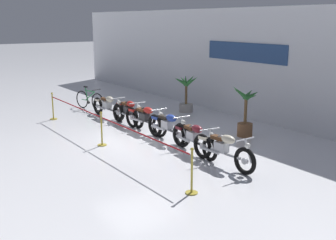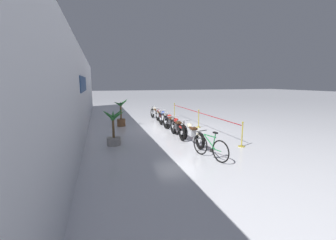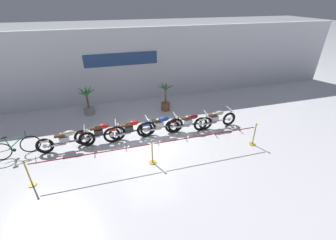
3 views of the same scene
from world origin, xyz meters
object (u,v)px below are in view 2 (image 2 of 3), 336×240
(stanchion_mid_right, at_px, (174,112))
(potted_palm_left_of_row, at_px, (114,128))
(motorcycle_red_2, at_px, (171,123))
(stanchion_mid_left, at_px, (199,121))
(stanchion_far_left, at_px, (208,118))
(motorcycle_maroon_4, at_px, (159,116))
(motorcycle_cream_0, at_px, (191,134))
(bicycle, at_px, (210,147))
(potted_palm_right_of_row, at_px, (121,114))
(motorcycle_red_1, at_px, (177,127))
(motorcycle_cream_5, at_px, (155,113))
(motorcycle_blue_3, at_px, (164,119))

(stanchion_mid_right, bearing_deg, potted_palm_left_of_row, 143.76)
(motorcycle_red_2, distance_m, stanchion_mid_left, 1.99)
(stanchion_far_left, bearing_deg, motorcycle_maroon_4, 28.00)
(motorcycle_cream_0, bearing_deg, bicycle, 177.02)
(stanchion_mid_left, bearing_deg, potted_palm_right_of_row, 68.31)
(stanchion_mid_right, bearing_deg, stanchion_mid_left, 180.00)
(motorcycle_maroon_4, distance_m, stanchion_far_left, 3.89)
(motorcycle_red_1, xyz_separation_m, motorcycle_cream_5, (5.38, -0.24, -0.01))
(motorcycle_red_2, xyz_separation_m, motorcycle_cream_5, (4.08, -0.15, -0.02))
(motorcycle_cream_5, bearing_deg, motorcycle_blue_3, 177.16)
(motorcycle_red_2, xyz_separation_m, motorcycle_blue_3, (1.38, -0.02, -0.01))
(potted_palm_left_of_row, distance_m, potted_palm_right_of_row, 4.19)
(potted_palm_left_of_row, relative_size, potted_palm_right_of_row, 0.92)
(motorcycle_cream_0, xyz_separation_m, motorcycle_blue_3, (4.05, 0.05, 0.02))
(motorcycle_cream_0, xyz_separation_m, potted_palm_right_of_row, (4.95, 2.48, 0.28))
(stanchion_mid_left, bearing_deg, stanchion_far_left, -180.00)
(motorcycle_red_2, height_order, motorcycle_blue_3, motorcycle_blue_3)
(stanchion_mid_right, bearing_deg, motorcycle_red_2, 159.20)
(motorcycle_blue_3, bearing_deg, potted_palm_right_of_row, 69.57)
(motorcycle_cream_5, distance_m, bicycle, 8.64)
(motorcycle_red_1, distance_m, stanchion_mid_left, 2.73)
(motorcycle_red_2, height_order, stanchion_far_left, stanchion_far_left)
(motorcycle_cream_0, height_order, motorcycle_maroon_4, motorcycle_cream_0)
(motorcycle_cream_5, height_order, potted_palm_right_of_row, potted_palm_right_of_row)
(motorcycle_cream_0, bearing_deg, stanchion_mid_left, -29.59)
(stanchion_far_left, bearing_deg, motorcycle_blue_3, 42.68)
(motorcycle_red_1, xyz_separation_m, potted_palm_left_of_row, (-0.55, 3.04, 0.25))
(motorcycle_cream_5, xyz_separation_m, potted_palm_left_of_row, (-5.92, 3.28, 0.25))
(stanchion_mid_left, relative_size, stanchion_mid_right, 1.00)
(motorcycle_blue_3, distance_m, stanchion_mid_left, 2.06)
(potted_palm_right_of_row, xyz_separation_m, stanchion_mid_right, (2.73, -4.32, -0.38))
(potted_palm_right_of_row, bearing_deg, motorcycle_cream_0, -153.38)
(motorcycle_red_2, relative_size, motorcycle_blue_3, 1.07)
(motorcycle_red_1, height_order, motorcycle_blue_3, motorcycle_blue_3)
(stanchion_far_left, distance_m, stanchion_mid_right, 5.69)
(motorcycle_red_2, distance_m, potted_palm_left_of_row, 3.63)
(motorcycle_maroon_4, distance_m, stanchion_mid_right, 2.90)
(motorcycle_cream_0, distance_m, potted_palm_left_of_row, 3.31)
(motorcycle_cream_0, distance_m, stanchion_mid_right, 7.90)
(stanchion_mid_right, bearing_deg, stanchion_far_left, -180.00)
(motorcycle_maroon_4, xyz_separation_m, stanchion_mid_left, (-2.19, -1.82, -0.10))
(bicycle, bearing_deg, potted_palm_right_of_row, 19.20)
(stanchion_far_left, bearing_deg, stanchion_mid_right, 0.00)
(motorcycle_blue_3, xyz_separation_m, potted_palm_right_of_row, (0.91, 2.43, 0.26))
(bicycle, bearing_deg, motorcycle_maroon_4, -0.90)
(motorcycle_maroon_4, relative_size, stanchion_mid_right, 2.18)
(motorcycle_blue_3, xyz_separation_m, motorcycle_maroon_4, (1.38, -0.06, -0.02))
(motorcycle_cream_5, bearing_deg, motorcycle_red_1, 177.46)
(motorcycle_red_2, height_order, motorcycle_cream_5, motorcycle_red_2)
(motorcycle_cream_5, xyz_separation_m, stanchion_mid_left, (-3.51, -1.75, -0.10))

